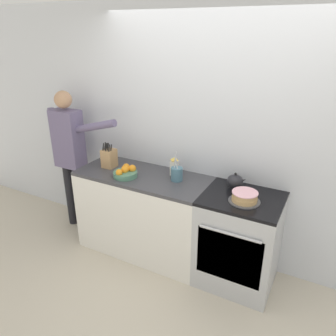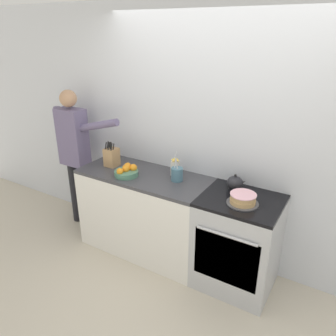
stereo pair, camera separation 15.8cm
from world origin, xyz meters
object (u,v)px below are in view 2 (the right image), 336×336
(tea_kettle, at_px, (235,183))
(milk_carton, at_px, (175,167))
(fruit_bowl, at_px, (127,171))
(utensil_crock, at_px, (177,174))
(person_baker, at_px, (75,148))
(knife_block, at_px, (112,157))
(layer_cake, at_px, (243,199))
(stove_range, at_px, (237,243))

(tea_kettle, relative_size, milk_carton, 0.97)
(fruit_bowl, relative_size, milk_carton, 1.27)
(utensil_crock, bearing_deg, fruit_bowl, -162.47)
(person_baker, bearing_deg, knife_block, -15.58)
(tea_kettle, xyz_separation_m, milk_carton, (-0.64, -0.01, 0.03))
(tea_kettle, relative_size, fruit_bowl, 0.77)
(layer_cake, xyz_separation_m, utensil_crock, (-0.72, 0.12, 0.03))
(utensil_crock, height_order, fruit_bowl, utensil_crock)
(stove_range, height_order, milk_carton, milk_carton)
(layer_cake, distance_m, person_baker, 2.12)
(tea_kettle, xyz_separation_m, knife_block, (-1.37, -0.15, 0.04))
(person_baker, bearing_deg, tea_kettle, -9.79)
(tea_kettle, bearing_deg, knife_block, -173.75)
(knife_block, xyz_separation_m, utensil_crock, (0.81, 0.03, -0.03))
(milk_carton, bearing_deg, tea_kettle, 0.83)
(stove_range, bearing_deg, fruit_bowl, -174.60)
(stove_range, height_order, utensil_crock, utensil_crock)
(tea_kettle, bearing_deg, milk_carton, -179.17)
(stove_range, distance_m, utensil_crock, 0.87)
(tea_kettle, distance_m, person_baker, 1.96)
(utensil_crock, bearing_deg, knife_block, -177.54)
(milk_carton, bearing_deg, knife_block, -169.05)
(stove_range, distance_m, person_baker, 2.16)
(layer_cake, height_order, knife_block, knife_block)
(tea_kettle, height_order, knife_block, knife_block)
(stove_range, height_order, fruit_bowl, fruit_bowl)
(stove_range, height_order, knife_block, knife_block)
(layer_cake, xyz_separation_m, fruit_bowl, (-1.23, -0.04, 0.00))
(tea_kettle, height_order, milk_carton, milk_carton)
(tea_kettle, xyz_separation_m, fruit_bowl, (-1.07, -0.28, -0.02))
(stove_range, relative_size, fruit_bowl, 3.77)
(fruit_bowl, height_order, person_baker, person_baker)
(layer_cake, relative_size, utensil_crock, 0.94)
(stove_range, bearing_deg, tea_kettle, 127.88)
(knife_block, relative_size, milk_carton, 1.46)
(milk_carton, height_order, person_baker, person_baker)
(layer_cake, height_order, fruit_bowl, fruit_bowl)
(stove_range, bearing_deg, milk_carton, 168.77)
(utensil_crock, xyz_separation_m, person_baker, (-1.40, -0.01, 0.03))
(tea_kettle, relative_size, person_baker, 0.11)
(milk_carton, bearing_deg, stove_range, -11.23)
(fruit_bowl, xyz_separation_m, person_baker, (-0.89, 0.15, 0.05))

